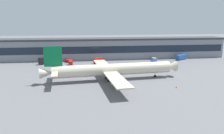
% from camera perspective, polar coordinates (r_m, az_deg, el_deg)
% --- Properties ---
extents(ground_plane, '(600.00, 600.00, 0.00)m').
position_cam_1_polar(ground_plane, '(97.35, 5.56, -3.19)').
color(ground_plane, slate).
extents(terminal_building, '(155.23, 15.55, 14.06)m').
position_cam_1_polar(terminal_building, '(149.42, 0.76, 5.02)').
color(terminal_building, gray).
rests_on(terminal_building, ground_plane).
extents(airliner, '(61.25, 52.77, 15.65)m').
position_cam_1_polar(airliner, '(94.14, -0.22, -0.69)').
color(airliner, beige).
rests_on(airliner, ground_plane).
extents(belt_loader, '(5.63, 6.20, 1.95)m').
position_cam_1_polar(belt_loader, '(137.63, -11.42, 1.67)').
color(belt_loader, red).
rests_on(belt_loader, ground_plane).
extents(pushback_tractor, '(2.93, 4.97, 1.75)m').
position_cam_1_polar(pushback_tractor, '(144.76, 11.13, 2.15)').
color(pushback_tractor, gray).
rests_on(pushback_tractor, ground_plane).
extents(fuel_truck, '(8.66, 6.67, 3.35)m').
position_cam_1_polar(fuel_truck, '(151.31, 17.83, 2.55)').
color(fuel_truck, '#2651A5').
rests_on(fuel_truck, ground_plane).
extents(catering_truck, '(7.22, 6.57, 4.15)m').
position_cam_1_polar(catering_truck, '(135.83, -17.44, 1.70)').
color(catering_truck, black).
rests_on(catering_truck, ground_plane).
extents(crew_van, '(2.51, 5.31, 2.55)m').
position_cam_1_polar(crew_van, '(128.80, -10.93, 1.11)').
color(crew_van, red).
rests_on(crew_van, ground_plane).
extents(stair_truck, '(6.38, 5.14, 3.55)m').
position_cam_1_polar(stair_truck, '(131.50, -3.63, 1.77)').
color(stair_truck, red).
rests_on(stair_truck, ground_plane).
extents(baggage_tug, '(4.05, 3.06, 1.85)m').
position_cam_1_polar(baggage_tug, '(134.96, 10.93, 1.46)').
color(baggage_tug, '#2651A5').
rests_on(baggage_tug, ground_plane).
extents(traffic_cone_0, '(0.57, 0.57, 0.72)m').
position_cam_1_polar(traffic_cone_0, '(85.98, -17.56, -5.57)').
color(traffic_cone_0, '#F2590C').
rests_on(traffic_cone_0, ground_plane).
extents(traffic_cone_1, '(0.57, 0.57, 0.71)m').
position_cam_1_polar(traffic_cone_1, '(87.86, 16.73, -5.13)').
color(traffic_cone_1, '#F2590C').
rests_on(traffic_cone_1, ground_plane).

